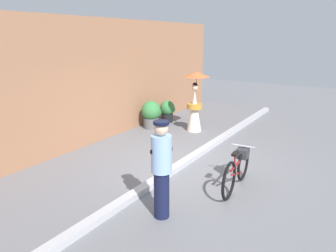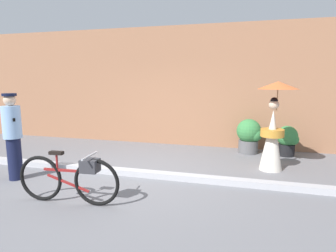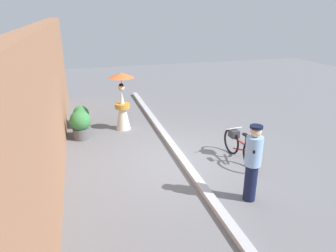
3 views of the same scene
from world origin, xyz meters
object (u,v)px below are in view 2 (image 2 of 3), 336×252
object	(u,v)px
potted_plant_small	(249,135)
person_officer	(13,134)
person_with_parasol	(273,126)
potted_plant_by_door	(288,140)
bicycle_near_officer	(71,178)

from	to	relation	value
potted_plant_small	person_officer	bearing A→B (deg)	-143.04
person_with_parasol	potted_plant_small	xyz separation A→B (m)	(-0.46, 1.37, -0.48)
person_officer	potted_plant_small	bearing A→B (deg)	36.96
potted_plant_by_door	person_with_parasol	bearing A→B (deg)	-109.95
person_officer	person_with_parasol	xyz separation A→B (m)	(4.89, 1.96, 0.07)
potted_plant_by_door	potted_plant_small	world-z (taller)	potted_plant_small
person_officer	person_with_parasol	world-z (taller)	person_with_parasol
person_with_parasol	potted_plant_small	distance (m)	1.52
person_officer	potted_plant_small	distance (m)	5.55
person_with_parasol	potted_plant_small	size ratio (longest dim) A/B	2.08
bicycle_near_officer	potted_plant_by_door	world-z (taller)	bicycle_near_officer
person_with_parasol	potted_plant_small	world-z (taller)	person_with_parasol
person_officer	potted_plant_by_door	size ratio (longest dim) A/B	2.17
person_officer	potted_plant_small	world-z (taller)	person_officer
potted_plant_small	potted_plant_by_door	bearing A→B (deg)	-2.14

